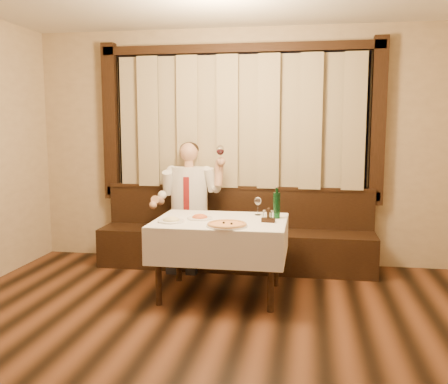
% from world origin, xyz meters
% --- Properties ---
extents(room, '(5.01, 6.01, 2.81)m').
position_xyz_m(room, '(-0.00, 0.97, 1.50)').
color(room, black).
rests_on(room, ground).
extents(banquette, '(3.20, 0.61, 0.94)m').
position_xyz_m(banquette, '(0.00, 2.72, 0.31)').
color(banquette, black).
rests_on(banquette, ground).
extents(dining_table, '(1.27, 0.97, 0.76)m').
position_xyz_m(dining_table, '(0.00, 1.70, 0.65)').
color(dining_table, black).
rests_on(dining_table, ground).
extents(pizza, '(0.38, 0.38, 0.04)m').
position_xyz_m(pizza, '(0.11, 1.39, 0.77)').
color(pizza, white).
rests_on(pizza, dining_table).
extents(pasta_red, '(0.25, 0.25, 0.08)m').
position_xyz_m(pasta_red, '(-0.21, 1.70, 0.79)').
color(pasta_red, white).
rests_on(pasta_red, dining_table).
extents(pasta_cream, '(0.26, 0.26, 0.09)m').
position_xyz_m(pasta_cream, '(-0.44, 1.51, 0.79)').
color(pasta_cream, white).
rests_on(pasta_cream, dining_table).
extents(green_bottle, '(0.07, 0.07, 0.31)m').
position_xyz_m(green_bottle, '(0.53, 1.86, 0.89)').
color(green_bottle, '#104D21').
rests_on(green_bottle, dining_table).
extents(table_wine_glass, '(0.07, 0.07, 0.19)m').
position_xyz_m(table_wine_glass, '(0.33, 2.00, 0.89)').
color(table_wine_glass, white).
rests_on(table_wine_glass, dining_table).
extents(cruet_caddy, '(0.13, 0.08, 0.13)m').
position_xyz_m(cruet_caddy, '(0.47, 1.65, 0.80)').
color(cruet_caddy, black).
rests_on(cruet_caddy, dining_table).
extents(seated_man, '(0.82, 0.61, 1.47)m').
position_xyz_m(seated_man, '(-0.55, 2.63, 0.85)').
color(seated_man, black).
rests_on(seated_man, ground).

